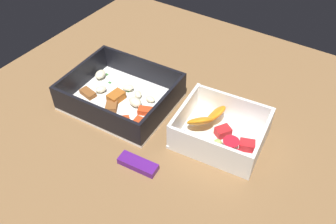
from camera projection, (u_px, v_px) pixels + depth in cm
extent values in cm
cube|color=brown|center=(164.00, 119.00, 70.12)|extent=(80.00, 80.00, 2.00)
cube|color=white|center=(122.00, 101.00, 72.17)|extent=(21.55, 18.09, 0.60)
cube|color=black|center=(164.00, 107.00, 66.56)|extent=(1.55, 16.97, 5.12)
cube|color=black|center=(82.00, 75.00, 73.85)|extent=(1.55, 16.97, 5.12)
cube|color=black|center=(95.00, 115.00, 65.05)|extent=(19.44, 1.69, 5.12)
cube|color=black|center=(143.00, 69.00, 75.36)|extent=(19.44, 1.69, 5.12)
ellipsoid|color=beige|center=(101.00, 89.00, 73.17)|extent=(2.64, 2.82, 1.15)
ellipsoid|color=beige|center=(128.00, 88.00, 73.51)|extent=(2.91, 2.67, 1.19)
ellipsoid|color=beige|center=(135.00, 102.00, 69.98)|extent=(3.41, 2.75, 1.50)
ellipsoid|color=beige|center=(150.00, 99.00, 71.08)|extent=(2.09, 1.49, 1.02)
ellipsoid|color=beige|center=(100.00, 74.00, 76.57)|extent=(2.68, 3.30, 1.44)
ellipsoid|color=beige|center=(138.00, 94.00, 72.19)|extent=(2.51, 2.39, 1.03)
cube|color=brown|center=(111.00, 107.00, 69.61)|extent=(3.17, 3.30, 1.15)
cube|color=#AD5B1E|center=(116.00, 97.00, 71.43)|extent=(2.70, 3.59, 1.65)
cube|color=red|center=(146.00, 111.00, 68.76)|extent=(3.34, 2.72, 1.13)
cube|color=brown|center=(88.00, 93.00, 72.74)|extent=(3.72, 2.44, 1.01)
cube|color=red|center=(123.00, 121.00, 66.78)|extent=(3.16, 3.11, 1.11)
cube|color=red|center=(141.00, 123.00, 66.34)|extent=(3.19, 2.38, 1.12)
cube|color=#387A33|center=(128.00, 91.00, 73.82)|extent=(0.60, 0.40, 0.20)
cube|color=#387A33|center=(110.00, 83.00, 75.93)|extent=(0.60, 0.40, 0.20)
cube|color=#387A33|center=(107.00, 74.00, 78.04)|extent=(0.60, 0.40, 0.20)
cube|color=white|center=(219.00, 138.00, 64.79)|extent=(16.68, 14.61, 0.60)
cube|color=white|center=(261.00, 141.00, 60.42)|extent=(1.96, 13.06, 4.96)
cube|color=white|center=(184.00, 114.00, 65.34)|extent=(1.96, 13.06, 4.96)
cube|color=white|center=(208.00, 151.00, 58.85)|extent=(14.18, 2.08, 4.96)
cube|color=white|center=(233.00, 106.00, 66.92)|extent=(14.18, 2.08, 4.96)
ellipsoid|color=orange|center=(216.00, 114.00, 65.78)|extent=(3.97, 4.47, 4.25)
ellipsoid|color=orange|center=(200.00, 121.00, 64.15)|extent=(6.72, 6.71, 4.52)
cube|color=red|center=(247.00, 145.00, 61.97)|extent=(3.21, 2.82, 1.60)
cube|color=red|center=(223.00, 132.00, 64.38)|extent=(3.16, 3.37, 1.62)
sphere|color=#9ECC60|center=(205.00, 145.00, 61.90)|extent=(1.71, 1.71, 1.71)
sphere|color=#9ECC60|center=(218.00, 143.00, 62.32)|extent=(1.59, 1.59, 1.59)
sphere|color=#9ECC60|center=(221.00, 152.00, 60.62)|extent=(1.97, 1.97, 1.97)
cone|color=red|center=(231.00, 146.00, 61.43)|extent=(2.94, 2.94, 2.35)
cone|color=red|center=(235.00, 158.00, 59.58)|extent=(2.51, 2.51, 2.01)
sphere|color=navy|center=(200.00, 141.00, 63.11)|extent=(0.98, 0.98, 0.98)
sphere|color=navy|center=(177.00, 141.00, 63.15)|extent=(0.99, 0.99, 0.99)
sphere|color=navy|center=(184.00, 140.00, 63.24)|extent=(1.08, 1.08, 1.08)
sphere|color=navy|center=(183.00, 133.00, 64.45)|extent=(1.16, 1.16, 1.16)
cube|color=#51197A|center=(138.00, 164.00, 59.96)|extent=(7.18, 3.00, 1.20)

